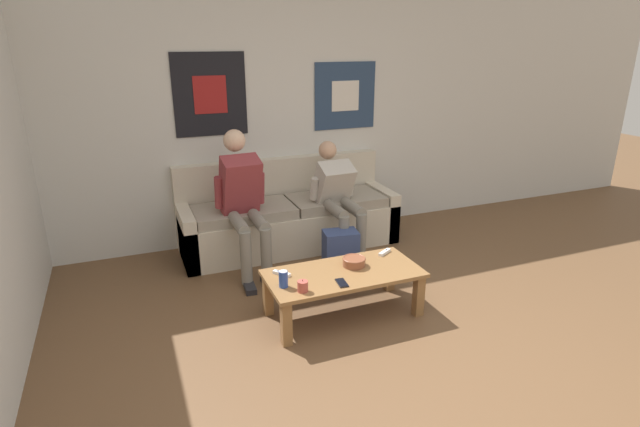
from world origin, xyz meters
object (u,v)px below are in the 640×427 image
object	(u,v)px
backpack	(341,253)
cell_phone	(342,283)
couch	(289,218)
person_seated_adult	(243,197)
drink_can_blue	(283,279)
game_controller_near_left	(385,252)
person_seated_teen	(338,195)
pillar_candle	(303,286)
ceramic_bowl	(354,261)
coffee_table	(343,279)
game_controller_near_right	(282,273)

from	to	relation	value
backpack	cell_phone	distance (m)	0.94
backpack	cell_phone	bearing A→B (deg)	-113.85
couch	person_seated_adult	world-z (taller)	person_seated_adult
couch	cell_phone	world-z (taller)	couch
drink_can_blue	game_controller_near_left	size ratio (longest dim) A/B	0.88
person_seated_teen	game_controller_near_left	xyz separation A→B (m)	(0.01, -0.94, -0.22)
person_seated_teen	pillar_candle	world-z (taller)	person_seated_teen
pillar_candle	drink_can_blue	distance (m)	0.16
person_seated_teen	ceramic_bowl	world-z (taller)	person_seated_teen
person_seated_teen	ceramic_bowl	xyz separation A→B (m)	(-0.33, -1.05, -0.20)
backpack	pillar_candle	world-z (taller)	pillar_candle
drink_can_blue	coffee_table	bearing A→B (deg)	6.64
person_seated_adult	game_controller_near_left	xyz separation A→B (m)	(0.95, -0.95, -0.31)
backpack	pillar_candle	xyz separation A→B (m)	(-0.68, -0.85, 0.21)
couch	backpack	world-z (taller)	couch
backpack	game_controller_near_left	world-z (taller)	backpack
coffee_table	drink_can_blue	bearing A→B (deg)	-173.36
pillar_candle	game_controller_near_right	xyz separation A→B (m)	(-0.06, 0.30, -0.03)
pillar_candle	cell_phone	world-z (taller)	pillar_candle
pillar_candle	drink_can_blue	bearing A→B (deg)	131.89
drink_can_blue	cell_phone	xyz separation A→B (m)	(0.41, -0.11, -0.06)
couch	drink_can_blue	bearing A→B (deg)	-109.71
person_seated_adult	person_seated_teen	bearing A→B (deg)	-0.65
couch	game_controller_near_right	distance (m)	1.45
backpack	drink_can_blue	distance (m)	1.10
pillar_candle	person_seated_teen	bearing A→B (deg)	57.05
pillar_candle	cell_phone	bearing A→B (deg)	1.00
coffee_table	person_seated_adult	bearing A→B (deg)	113.32
coffee_table	cell_phone	distance (m)	0.20
person_seated_adult	game_controller_near_right	bearing A→B (deg)	-87.96
backpack	ceramic_bowl	distance (m)	0.66
person_seated_adult	cell_phone	world-z (taller)	person_seated_adult
coffee_table	person_seated_adult	distance (m)	1.29
drink_can_blue	game_controller_near_left	world-z (taller)	drink_can_blue
game_controller_near_left	cell_phone	world-z (taller)	game_controller_near_left
person_seated_teen	pillar_candle	bearing A→B (deg)	-122.95
cell_phone	game_controller_near_right	bearing A→B (deg)	140.72
coffee_table	game_controller_near_right	world-z (taller)	game_controller_near_right
person_seated_teen	cell_phone	world-z (taller)	person_seated_teen
person_seated_teen	person_seated_adult	bearing A→B (deg)	179.35
ceramic_bowl	drink_can_blue	size ratio (longest dim) A/B	1.49
coffee_table	pillar_candle	bearing A→B (deg)	-156.16
ceramic_bowl	drink_can_blue	distance (m)	0.63
backpack	game_controller_near_right	bearing A→B (deg)	-143.28
ceramic_bowl	game_controller_near_left	distance (m)	0.36
game_controller_near_right	person_seated_teen	bearing A→B (deg)	47.89
backpack	cell_phone	size ratio (longest dim) A/B	2.84
pillar_candle	game_controller_near_right	size ratio (longest dim) A/B	0.69
person_seated_teen	game_controller_near_left	size ratio (longest dim) A/B	7.69
person_seated_adult	person_seated_teen	world-z (taller)	person_seated_adult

